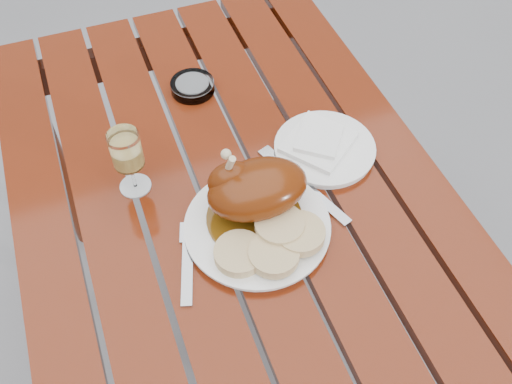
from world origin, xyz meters
TOP-DOWN VIEW (x-y plane):
  - ground at (0.00, 0.00)m, footprint 60.00×60.00m
  - table at (0.00, 0.00)m, footprint 0.80×1.20m
  - dinner_plate at (0.02, -0.11)m, footprint 0.32×0.32m
  - roast_duck at (0.02, -0.07)m, footprint 0.19×0.17m
  - bread_dumplings at (0.02, -0.16)m, footprint 0.20×0.13m
  - wine_glass at (-0.17, 0.06)m, footprint 0.08×0.08m
  - side_plate at (0.21, 0.02)m, footprint 0.21×0.21m
  - napkin at (0.20, 0.03)m, footprint 0.17×0.17m
  - ashtray at (0.01, 0.29)m, footprint 0.12×0.12m
  - fork at (-0.12, -0.14)m, footprint 0.06×0.15m
  - knife at (0.14, -0.06)m, footprint 0.09×0.20m

SIDE VIEW (x-z plane):
  - ground at x=0.00m, z-range 0.00..0.00m
  - table at x=0.00m, z-range 0.00..0.75m
  - fork at x=-0.12m, z-range 0.75..0.76m
  - knife at x=0.14m, z-range 0.75..0.76m
  - side_plate at x=0.21m, z-range 0.75..0.77m
  - dinner_plate at x=0.02m, z-range 0.75..0.77m
  - ashtray at x=0.01m, z-range 0.75..0.77m
  - napkin at x=0.20m, z-range 0.77..0.78m
  - bread_dumplings at x=0.02m, z-range 0.77..0.80m
  - roast_duck at x=0.02m, z-range 0.75..0.88m
  - wine_glass at x=-0.17m, z-range 0.75..0.89m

